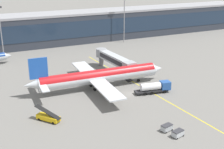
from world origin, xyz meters
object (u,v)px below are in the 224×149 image
(main_airliner, at_px, (99,76))
(fuel_tanker, at_px, (155,87))
(belt_loader, at_px, (48,117))
(baggage_cart_1, at_px, (167,128))
(baggage_cart_0, at_px, (178,133))

(main_airliner, distance_m, fuel_tanker, 17.28)
(fuel_tanker, bearing_deg, main_airliner, 141.80)
(main_airliner, relative_size, belt_loader, 7.15)
(main_airliner, distance_m, baggage_cart_1, 30.89)
(fuel_tanker, relative_size, baggage_cart_1, 3.78)
(main_airliner, height_order, baggage_cart_0, main_airliner)
(belt_loader, distance_m, baggage_cart_1, 28.24)
(main_airliner, distance_m, baggage_cart_0, 34.06)
(main_airliner, relative_size, baggage_cart_0, 15.29)
(baggage_cart_0, bearing_deg, fuel_tanker, 68.45)
(main_airliner, bearing_deg, baggage_cart_0, -82.58)
(fuel_tanker, xyz_separation_m, belt_loader, (-32.90, -3.65, -0.76))
(main_airliner, bearing_deg, baggage_cart_1, -83.14)
(main_airliner, bearing_deg, belt_loader, -143.71)
(belt_loader, bearing_deg, baggage_cart_0, -39.17)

